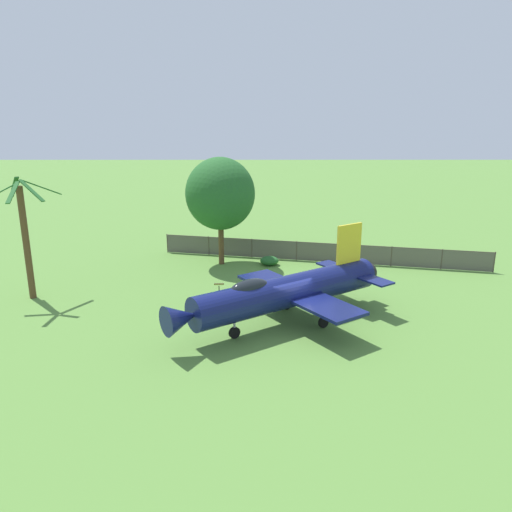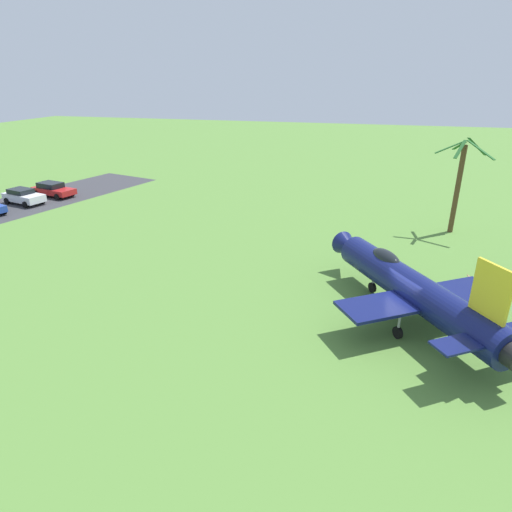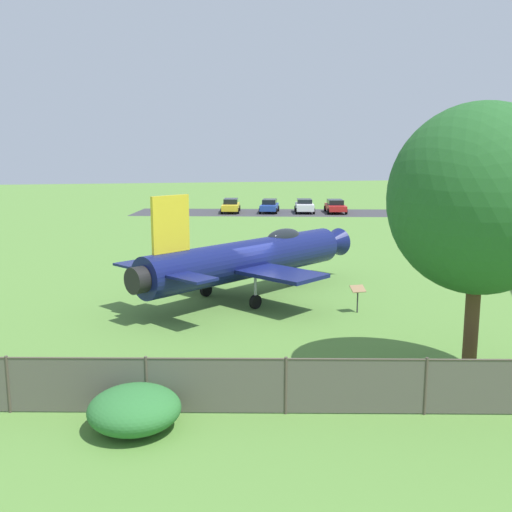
# 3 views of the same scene
# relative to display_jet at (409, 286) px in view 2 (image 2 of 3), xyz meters

# --- Properties ---
(ground_plane) EXTENTS (200.00, 200.00, 0.00)m
(ground_plane) POSITION_rel_display_jet_xyz_m (-0.22, 0.31, -1.83)
(ground_plane) COLOR #568438
(parking_strip) EXTENTS (16.04, 34.06, 0.00)m
(parking_strip) POSITION_rel_display_jet_xyz_m (35.72, -11.21, -1.83)
(parking_strip) COLOR #38383D
(parking_strip) RESTS_ON ground_plane
(display_jet) EXTENTS (9.90, 12.23, 4.93)m
(display_jet) POSITION_rel_display_jet_xyz_m (0.00, 0.00, 0.00)
(display_jet) COLOR #111951
(display_jet) RESTS_ON ground_plane
(palm_tree) EXTENTS (4.01, 3.32, 7.42)m
(palm_tree) POSITION_rel_display_jet_xyz_m (-4.10, -15.17, 2.03)
(palm_tree) COLOR brown
(palm_tree) RESTS_ON ground_plane
(info_plaque) EXTENTS (0.43, 0.62, 1.14)m
(info_plaque) POSITION_rel_display_jet_xyz_m (-3.65, -3.66, -0.97)
(info_plaque) COLOR #333333
(info_plaque) RESTS_ON ground_plane
(parked_car_red) EXTENTS (5.00, 2.86, 1.42)m
(parked_car_red) POSITION_rel_display_jet_xyz_m (34.48, -16.41, -1.09)
(parked_car_red) COLOR red
(parked_car_red) RESTS_ON ground_plane
(parked_car_white) EXTENTS (4.59, 2.82, 1.46)m
(parked_car_white) POSITION_rel_display_jet_xyz_m (35.29, -13.15, -1.06)
(parked_car_white) COLOR silver
(parked_car_white) RESTS_ON ground_plane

